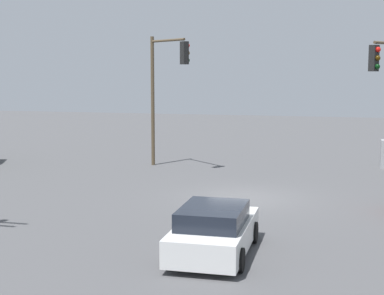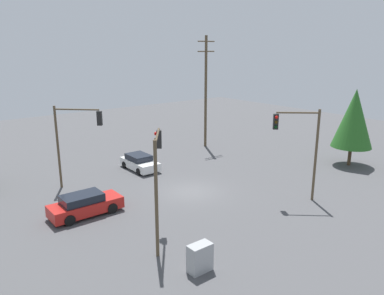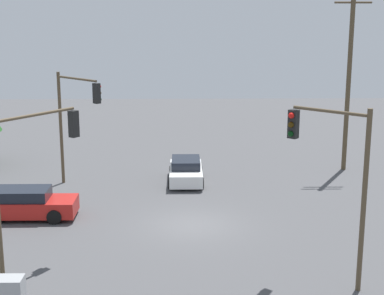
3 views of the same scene
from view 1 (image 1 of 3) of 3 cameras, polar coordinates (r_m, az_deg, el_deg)
The scene contains 3 objects.
ground_plane at distance 22.65m, azimuth 5.11°, elevation -4.89°, with size 80.00×80.00×0.00m, color #4C4C4F.
sedan_white at distance 15.74m, azimuth 2.15°, elevation -8.06°, with size 1.96×4.03×1.34m.
traffic_signal_main at distance 28.91m, azimuth -2.65°, elevation 6.62°, with size 2.47×2.21×6.50m.
Camera 1 is at (3.28, -21.87, 4.90)m, focal length 55.00 mm.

